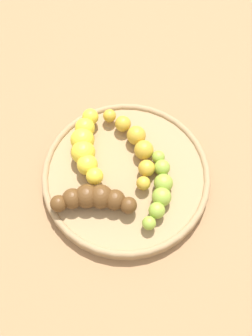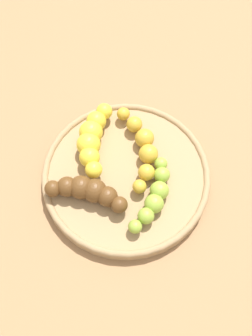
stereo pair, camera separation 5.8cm
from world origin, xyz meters
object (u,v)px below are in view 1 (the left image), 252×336
Objects in this scene: fruit_bowl at (126,176)px; banana_spotted at (136,144)px; banana_green at (160,190)px; banana_yellow at (86,146)px; banana_overripe at (94,199)px.

banana_spotted reaches higher than fruit_bowl.
banana_yellow is at bearing 156.86° from banana_green.
banana_yellow is at bearing 11.74° from banana_overripe.
banana_overripe is 0.09m from banana_yellow.
fruit_bowl is 1.82× the size of banana_spotted.
banana_yellow is (-0.08, -0.10, 0.00)m from banana_green.
banana_overripe is (0.04, -0.05, 0.02)m from fruit_bowl.
fruit_bowl is at bearing -133.31° from banana_spotted.
banana_yellow is at bearing -124.87° from fruit_bowl.
banana_spotted is at bearing -32.47° from banana_overripe.
banana_green is at bearing -89.34° from banana_spotted.
fruit_bowl is 2.09× the size of banana_green.
fruit_bowl is 2.10× the size of banana_overripe.
banana_green is 0.13m from banana_yellow.
fruit_bowl is at bearing 142.92° from banana_yellow.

